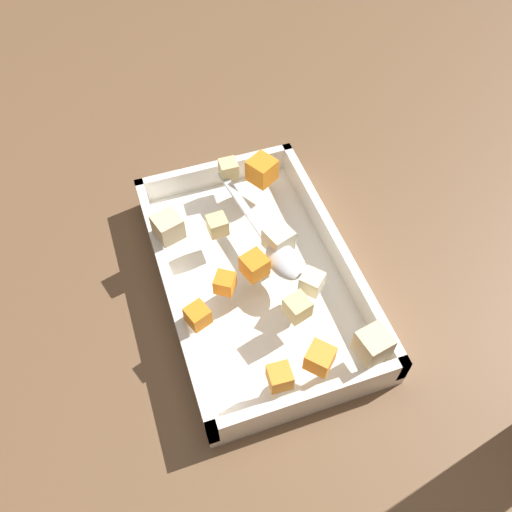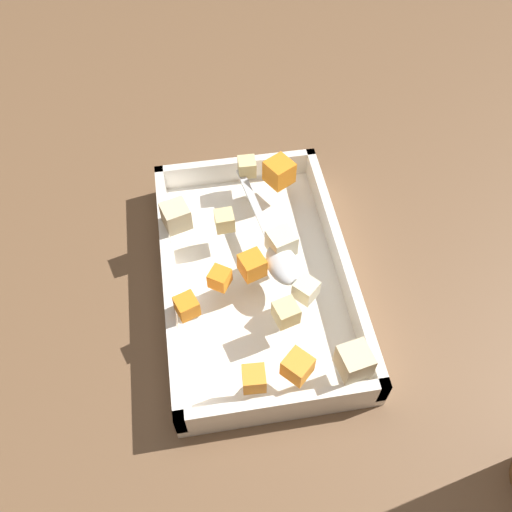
# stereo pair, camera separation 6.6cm
# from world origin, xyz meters

# --- Properties ---
(ground_plane) EXTENTS (4.00, 4.00, 0.00)m
(ground_plane) POSITION_xyz_m (0.00, 0.00, 0.00)
(ground_plane) COLOR brown
(baking_dish) EXTENTS (0.37, 0.23, 0.05)m
(baking_dish) POSITION_xyz_m (-0.01, -0.02, 0.01)
(baking_dish) COLOR white
(baking_dish) RESTS_ON ground_plane
(carrot_chunk_back_center) EXTENTS (0.05, 0.05, 0.03)m
(carrot_chunk_back_center) POSITION_xyz_m (0.12, -0.07, 0.07)
(carrot_chunk_back_center) COLOR orange
(carrot_chunk_back_center) RESTS_ON baking_dish
(carrot_chunk_corner_nw) EXTENTS (0.03, 0.03, 0.02)m
(carrot_chunk_corner_nw) POSITION_xyz_m (-0.07, 0.07, 0.06)
(carrot_chunk_corner_nw) COLOR orange
(carrot_chunk_corner_nw) RESTS_ON baking_dish
(carrot_chunk_heap_side) EXTENTS (0.03, 0.03, 0.02)m
(carrot_chunk_heap_side) POSITION_xyz_m (-0.17, 0.01, 0.06)
(carrot_chunk_heap_side) COLOR orange
(carrot_chunk_heap_side) RESTS_ON baking_dish
(carrot_chunk_mid_right) EXTENTS (0.04, 0.04, 0.03)m
(carrot_chunk_mid_right) POSITION_xyz_m (-0.16, -0.03, 0.06)
(carrot_chunk_mid_right) COLOR orange
(carrot_chunk_mid_right) RESTS_ON baking_dish
(carrot_chunk_near_right) EXTENTS (0.03, 0.03, 0.02)m
(carrot_chunk_near_right) POSITION_xyz_m (-0.04, 0.03, 0.06)
(carrot_chunk_near_right) COLOR orange
(carrot_chunk_near_right) RESTS_ON baking_dish
(carrot_chunk_rim_edge) EXTENTS (0.03, 0.03, 0.03)m
(carrot_chunk_rim_edge) POSITION_xyz_m (-0.03, -0.01, 0.06)
(carrot_chunk_rim_edge) COLOR orange
(carrot_chunk_rim_edge) RESTS_ON baking_dish
(potato_chunk_corner_ne) EXTENTS (0.03, 0.03, 0.03)m
(potato_chunk_corner_ne) POSITION_xyz_m (-0.10, -0.04, 0.06)
(potato_chunk_corner_ne) COLOR #E0CC89
(potato_chunk_corner_ne) RESTS_ON baking_dish
(potato_chunk_heap_top) EXTENTS (0.04, 0.04, 0.03)m
(potato_chunk_heap_top) POSITION_xyz_m (-0.17, -0.10, 0.07)
(potato_chunk_heap_top) COLOR beige
(potato_chunk_heap_top) RESTS_ON baking_dish
(potato_chunk_far_left) EXTENTS (0.03, 0.03, 0.02)m
(potato_chunk_far_left) POSITION_xyz_m (-0.07, -0.06, 0.06)
(potato_chunk_far_left) COLOR beige
(potato_chunk_far_left) RESTS_ON baking_dish
(potato_chunk_front_center) EXTENTS (0.02, 0.02, 0.02)m
(potato_chunk_front_center) POSITION_xyz_m (0.14, -0.03, 0.06)
(potato_chunk_front_center) COLOR #E0CC89
(potato_chunk_front_center) RESTS_ON baking_dish
(potato_chunk_near_left) EXTENTS (0.04, 0.04, 0.03)m
(potato_chunk_near_left) POSITION_xyz_m (0.06, 0.08, 0.07)
(potato_chunk_near_left) COLOR beige
(potato_chunk_near_left) RESTS_ON baking_dish
(potato_chunk_corner_se) EXTENTS (0.03, 0.03, 0.02)m
(potato_chunk_corner_se) POSITION_xyz_m (0.05, 0.02, 0.06)
(potato_chunk_corner_se) COLOR #E0CC89
(potato_chunk_corner_se) RESTS_ON baking_dish
(potato_chunk_mid_left) EXTENTS (0.04, 0.04, 0.03)m
(potato_chunk_mid_left) POSITION_xyz_m (-0.00, -0.05, 0.07)
(potato_chunk_mid_left) COLOR beige
(potato_chunk_mid_left) RESTS_ON baking_dish
(serving_spoon) EXTENTS (0.21, 0.06, 0.02)m
(serving_spoon) POSITION_xyz_m (-0.02, -0.04, 0.06)
(serving_spoon) COLOR silver
(serving_spoon) RESTS_ON baking_dish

